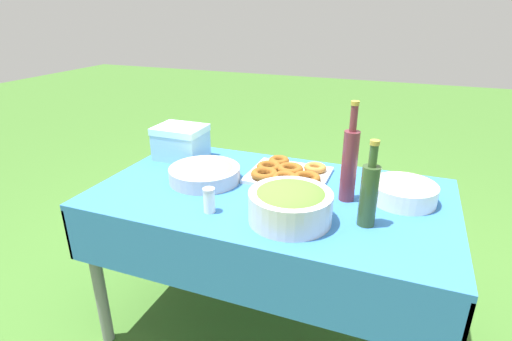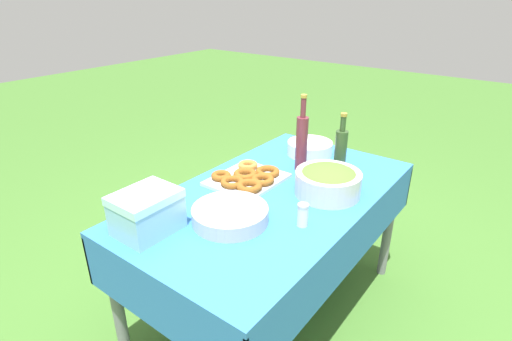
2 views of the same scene
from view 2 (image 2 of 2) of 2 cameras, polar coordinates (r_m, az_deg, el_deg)
The scene contains 10 objects.
ground_plane at distance 2.23m, azimuth 2.21°, elevation -19.33°, with size 14.00×14.00×0.00m, color #3D6B28.
picnic_table at distance 1.86m, azimuth 2.51°, elevation -5.79°, with size 1.42×0.81×0.70m.
salad_bowl at distance 1.80m, azimuth 10.25°, elevation -1.43°, with size 0.29×0.29×0.13m.
pasta_bowl at distance 1.59m, azimuth -3.76°, elevation -6.06°, with size 0.30×0.30×0.08m.
donut_platter at distance 1.90m, azimuth -1.21°, elevation -1.06°, with size 0.35×0.31×0.05m.
plate_stack at distance 2.24m, azimuth 7.70°, elevation 3.19°, with size 0.25×0.25×0.07m.
olive_oil_bottle at distance 2.02m, azimuth 12.00°, elevation 2.97°, with size 0.06×0.06×0.31m.
wine_bottle at distance 2.00m, azimuth 6.54°, elevation 4.19°, with size 0.06×0.06×0.39m.
cooler_box at distance 1.56m, azimuth -15.35°, elevation -5.75°, with size 0.23×0.19×0.16m.
salt_shaker at distance 1.56m, azimuth 6.69°, elevation -6.31°, with size 0.04×0.04×0.09m.
Camera 2 is at (1.33, 0.90, 1.55)m, focal length 28.00 mm.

